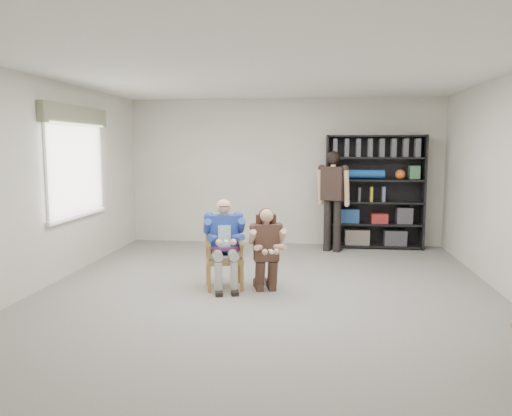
% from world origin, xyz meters
% --- Properties ---
extents(room_shell, '(6.00, 7.00, 2.80)m').
position_xyz_m(room_shell, '(0.00, 0.00, 1.40)').
color(room_shell, beige).
rests_on(room_shell, ground).
extents(floor, '(6.00, 7.00, 0.01)m').
position_xyz_m(floor, '(0.00, 0.00, 0.00)').
color(floor, slate).
rests_on(floor, ground).
extents(window_left, '(0.16, 2.00, 1.75)m').
position_xyz_m(window_left, '(-2.95, 1.00, 1.63)').
color(window_left, white).
rests_on(window_left, room_shell).
extents(armchair, '(0.65, 0.64, 0.93)m').
position_xyz_m(armchair, '(-0.59, 0.31, 0.46)').
color(armchair, '#A87A33').
rests_on(armchair, floor).
extents(seated_man, '(0.69, 0.83, 1.21)m').
position_xyz_m(seated_man, '(-0.59, 0.31, 0.60)').
color(seated_man, '#142095').
rests_on(seated_man, floor).
extents(kneeling_woman, '(0.64, 0.84, 1.10)m').
position_xyz_m(kneeling_woman, '(-0.01, 0.19, 0.55)').
color(kneeling_woman, '#3E2622').
rests_on(kneeling_woman, floor).
extents(bookshelf, '(1.80, 0.38, 2.10)m').
position_xyz_m(bookshelf, '(1.70, 3.28, 1.05)').
color(bookshelf, black).
rests_on(bookshelf, floor).
extents(standing_man, '(0.63, 0.49, 1.80)m').
position_xyz_m(standing_man, '(0.92, 2.84, 0.90)').
color(standing_man, black).
rests_on(standing_man, floor).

